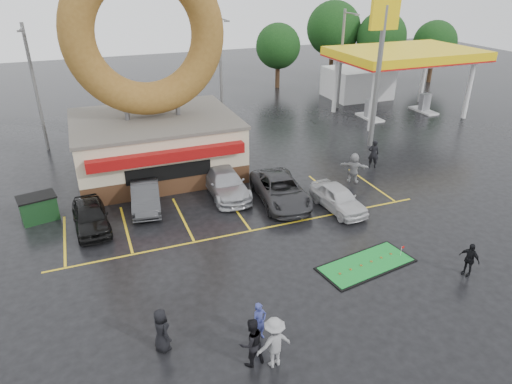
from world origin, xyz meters
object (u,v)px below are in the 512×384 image
object	(u,v)px
person_blue	(259,321)
dumpster	(39,209)
car_black	(90,216)
car_grey	(280,190)
donut_shop	(152,105)
streetlight_right	(342,58)
car_white	(338,198)
putting_green	(366,264)
person_cameraman	(469,259)
streetlight_mid	(221,69)
gas_station	(383,68)
streetlight_left	(35,86)
car_dgrey	(146,196)
car_silver	(225,183)
shell_sign	(381,45)

from	to	relation	value
person_blue	dumpster	distance (m)	14.71
car_black	car_grey	size ratio (longest dim) A/B	0.77
donut_shop	streetlight_right	bearing A→B (deg)	25.21
car_white	putting_green	xyz separation A→B (m)	(-1.54, -5.20, -0.65)
car_white	person_cameraman	world-z (taller)	person_cameraman
car_white	streetlight_mid	bearing A→B (deg)	90.53
dumpster	person_blue	bearing A→B (deg)	-70.04
gas_station	person_cameraman	size ratio (longest dim) A/B	8.69
gas_station	person_cameraman	bearing A→B (deg)	-116.93
streetlight_left	dumpster	world-z (taller)	streetlight_left
streetlight_mid	streetlight_right	world-z (taller)	same
car_dgrey	person_blue	world-z (taller)	person_blue
gas_station	person_blue	size ratio (longest dim) A/B	8.78
car_black	car_silver	xyz separation A→B (m)	(7.72, 1.32, 0.03)
streetlight_mid	car_grey	distance (m)	15.64
streetlight_right	car_grey	bearing A→B (deg)	-129.54
gas_station	car_black	world-z (taller)	gas_station
car_black	person_cameraman	distance (m)	18.31
putting_green	streetlight_left	bearing A→B (deg)	123.07
car_silver	car_white	distance (m)	6.71
car_silver	shell_sign	bearing A→B (deg)	18.36
streetlight_right	shell_sign	bearing A→B (deg)	-106.83
donut_shop	streetlight_mid	distance (m)	10.59
streetlight_left	gas_station	bearing A→B (deg)	1.95
person_cameraman	dumpster	size ratio (longest dim) A/B	0.87
gas_station	car_dgrey	size ratio (longest dim) A/B	3.13
car_white	dumpster	bearing A→B (deg)	158.72
gas_station	car_grey	xyz separation A→B (m)	(-17.26, -15.08, -2.95)
shell_sign	person_blue	xyz separation A→B (m)	(-15.40, -15.83, -6.60)
streetlight_left	streetlight_right	distance (m)	26.08
car_black	person_cameraman	size ratio (longest dim) A/B	2.66
donut_shop	putting_green	distance (m)	16.47
shell_sign	car_silver	distance (m)	15.05
donut_shop	person_cameraman	xyz separation A→B (m)	(10.58, -16.49, -3.68)
car_silver	person_blue	xyz separation A→B (m)	(-2.50, -11.83, 0.03)
donut_shop	putting_green	world-z (taller)	donut_shop
shell_sign	streetlight_mid	world-z (taller)	shell_sign
donut_shop	person_cameraman	distance (m)	19.93
streetlight_mid	car_black	size ratio (longest dim) A/B	2.15
car_silver	car_grey	xyz separation A→B (m)	(2.64, -2.14, 0.01)
car_black	person_cameraman	bearing A→B (deg)	-37.29
car_silver	person_blue	bearing A→B (deg)	-100.79
car_grey	shell_sign	bearing A→B (deg)	36.61
donut_shop	car_dgrey	distance (m)	6.43
streetlight_left	streetlight_right	world-z (taller)	same
car_dgrey	person_blue	xyz separation A→B (m)	(2.19, -11.83, 0.06)
car_dgrey	car_grey	xyz separation A→B (m)	(7.34, -2.14, 0.03)
donut_shop	car_white	bearing A→B (deg)	-47.37
donut_shop	streetlight_right	xyz separation A→B (m)	(19.00, 8.95, 0.32)
person_blue	person_cameraman	bearing A→B (deg)	-11.73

